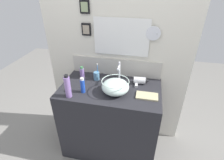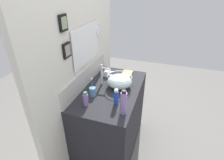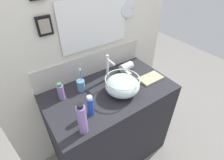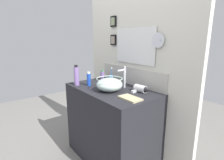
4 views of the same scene
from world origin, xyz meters
The scene contains 11 objects.
ground_plane centered at (0.00, 0.00, 0.00)m, with size 6.00×6.00×0.00m, color gray.
vanity_counter centered at (0.00, 0.00, 0.44)m, with size 1.07×0.61×0.89m, color #232328.
back_panel centered at (0.00, 0.33, 1.16)m, with size 1.68×0.10×2.33m.
glass_bowl_sink centered at (0.07, -0.07, 0.96)m, with size 0.28×0.28×0.14m.
faucet centered at (0.07, 0.13, 1.02)m, with size 0.02×0.11×0.24m.
hair_drier centered at (0.31, 0.16, 0.92)m, with size 0.17×0.14×0.08m.
toothbrush_cup centered at (-0.19, 0.14, 0.93)m, with size 0.06×0.06×0.20m.
lotion_bottle centered at (-0.25, -0.13, 0.96)m, with size 0.04×0.04×0.17m.
soap_dispenser centered at (-0.36, -0.23, 1.00)m, with size 0.06×0.06×0.24m.
shampoo_bottle centered at (-0.36, 0.14, 0.95)m, with size 0.05×0.05×0.15m.
hand_towel centered at (0.39, -0.08, 0.89)m, with size 0.21×0.13×0.02m, color tan.
Camera 1 is at (0.35, -1.51, 1.90)m, focal length 28.00 mm.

